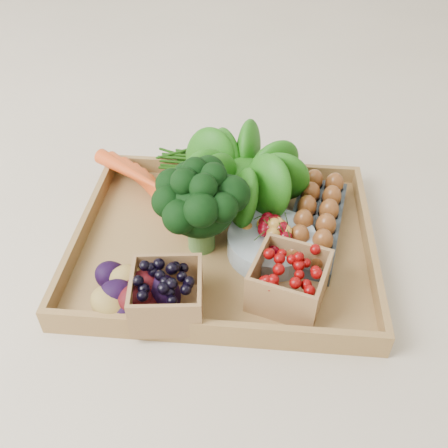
# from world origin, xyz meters

# --- Properties ---
(ground) EXTENTS (4.00, 4.00, 0.00)m
(ground) POSITION_xyz_m (0.00, 0.00, 0.00)
(ground) COLOR beige
(ground) RESTS_ON ground
(tray) EXTENTS (0.55, 0.45, 0.01)m
(tray) POSITION_xyz_m (0.00, 0.00, 0.01)
(tray) COLOR olive
(tray) RESTS_ON ground
(carrots) EXTENTS (0.22, 0.16, 0.05)m
(carrots) POSITION_xyz_m (-0.14, 0.10, 0.04)
(carrots) COLOR #D84817
(carrots) RESTS_ON tray
(lettuce) EXTENTS (0.17, 0.17, 0.17)m
(lettuce) POSITION_xyz_m (0.02, 0.12, 0.10)
(lettuce) COLOR #10540D
(lettuce) RESTS_ON tray
(broccoli) EXTENTS (0.17, 0.17, 0.13)m
(broccoli) POSITION_xyz_m (-0.04, -0.02, 0.08)
(broccoli) COLOR black
(broccoli) RESTS_ON tray
(cherry_bowl) EXTENTS (0.16, 0.16, 0.04)m
(cherry_bowl) POSITION_xyz_m (0.09, -0.02, 0.04)
(cherry_bowl) COLOR #8C9EA5
(cherry_bowl) RESTS_ON tray
(egg_carton) EXTENTS (0.14, 0.28, 0.03)m
(egg_carton) POSITION_xyz_m (0.17, 0.04, 0.03)
(egg_carton) COLOR #3C464D
(egg_carton) RESTS_ON tray
(potatoes) EXTENTS (0.15, 0.15, 0.09)m
(potatoes) POSITION_xyz_m (-0.14, -0.17, 0.06)
(potatoes) COLOR #3D090D
(potatoes) RESTS_ON tray
(punnet_blackberry) EXTENTS (0.12, 0.12, 0.08)m
(punnet_blackberry) POSITION_xyz_m (-0.08, -0.17, 0.05)
(punnet_blackberry) COLOR black
(punnet_blackberry) RESTS_ON tray
(punnet_raspberry) EXTENTS (0.15, 0.15, 0.08)m
(punnet_raspberry) POSITION_xyz_m (0.12, -0.13, 0.05)
(punnet_raspberry) COLOR #680404
(punnet_raspberry) RESTS_ON tray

